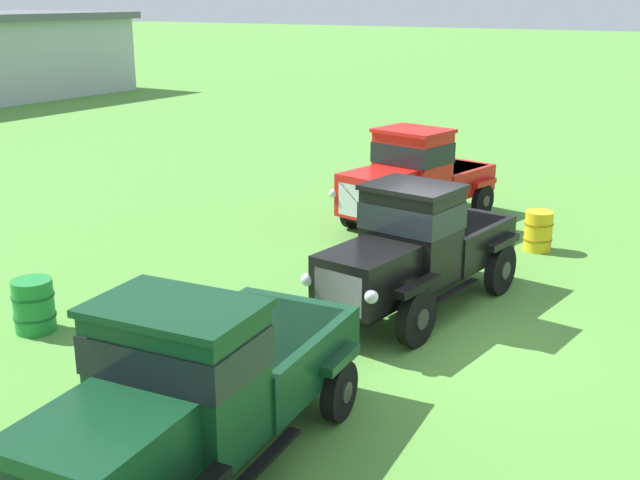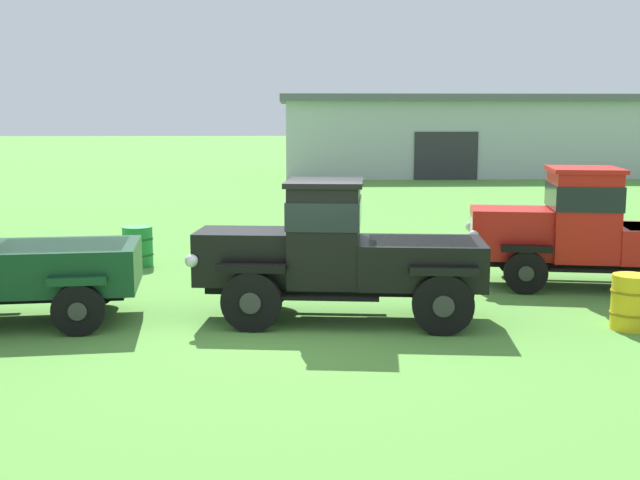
{
  "view_description": "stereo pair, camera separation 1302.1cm",
  "coord_description": "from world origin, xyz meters",
  "px_view_note": "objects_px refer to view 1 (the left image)",
  "views": [
    {
      "loc": [
        -10.93,
        -4.53,
        5.08
      ],
      "look_at": [
        0.45,
        2.52,
        1.0
      ],
      "focal_mm": 45.0,
      "sensor_mm": 36.0,
      "label": 1
    },
    {
      "loc": [
        -0.1,
        -11.51,
        3.17
      ],
      "look_at": [
        0.45,
        2.52,
        1.0
      ],
      "focal_mm": 45.0,
      "sensor_mm": 36.0,
      "label": 2
    }
  ],
  "objects_px": {
    "oil_drum_beside_row": "(538,231)",
    "oil_drum_near_fence": "(34,306)",
    "vintage_truck_foreground_near": "(196,386)",
    "vintage_truck_second_in_line": "(418,247)",
    "vintage_truck_midrow_center": "(415,177)"
  },
  "relations": [
    {
      "from": "oil_drum_beside_row",
      "to": "oil_drum_near_fence",
      "type": "distance_m",
      "value": 9.97
    },
    {
      "from": "vintage_truck_foreground_near",
      "to": "vintage_truck_second_in_line",
      "type": "bearing_deg",
      "value": 0.2
    },
    {
      "from": "vintage_truck_foreground_near",
      "to": "vintage_truck_second_in_line",
      "type": "relative_size",
      "value": 1.09
    },
    {
      "from": "vintage_truck_midrow_center",
      "to": "oil_drum_beside_row",
      "type": "height_order",
      "value": "vintage_truck_midrow_center"
    },
    {
      "from": "vintage_truck_second_in_line",
      "to": "vintage_truck_midrow_center",
      "type": "bearing_deg",
      "value": 25.76
    },
    {
      "from": "vintage_truck_midrow_center",
      "to": "oil_drum_near_fence",
      "type": "height_order",
      "value": "vintage_truck_midrow_center"
    },
    {
      "from": "oil_drum_beside_row",
      "to": "oil_drum_near_fence",
      "type": "height_order",
      "value": "oil_drum_near_fence"
    },
    {
      "from": "vintage_truck_foreground_near",
      "to": "oil_drum_beside_row",
      "type": "height_order",
      "value": "vintage_truck_foreground_near"
    },
    {
      "from": "vintage_truck_foreground_near",
      "to": "oil_drum_near_fence",
      "type": "height_order",
      "value": "vintage_truck_foreground_near"
    },
    {
      "from": "vintage_truck_second_in_line",
      "to": "vintage_truck_midrow_center",
      "type": "relative_size",
      "value": 0.98
    },
    {
      "from": "vintage_truck_second_in_line",
      "to": "oil_drum_beside_row",
      "type": "bearing_deg",
      "value": -9.65
    },
    {
      "from": "vintage_truck_foreground_near",
      "to": "oil_drum_beside_row",
      "type": "relative_size",
      "value": 6.09
    },
    {
      "from": "vintage_truck_foreground_near",
      "to": "oil_drum_near_fence",
      "type": "relative_size",
      "value": 5.96
    },
    {
      "from": "vintage_truck_second_in_line",
      "to": "vintage_truck_midrow_center",
      "type": "height_order",
      "value": "vintage_truck_midrow_center"
    },
    {
      "from": "vintage_truck_second_in_line",
      "to": "oil_drum_beside_row",
      "type": "relative_size",
      "value": 5.57
    }
  ]
}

